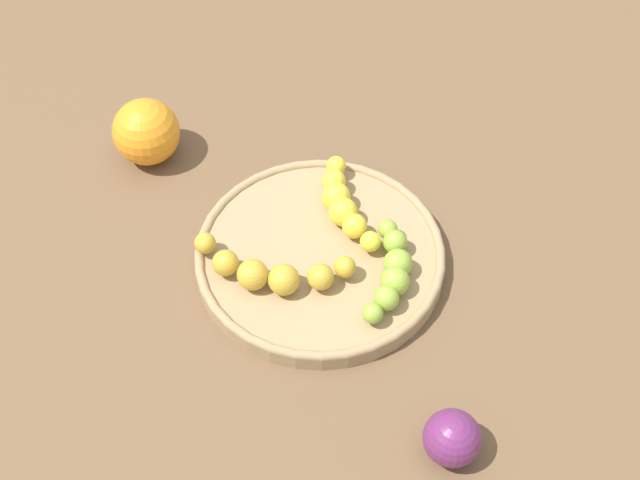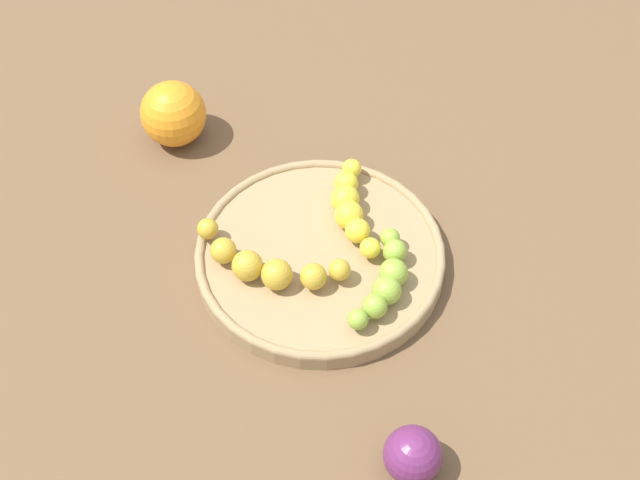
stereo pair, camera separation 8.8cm
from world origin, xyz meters
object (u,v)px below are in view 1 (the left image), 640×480
(banana_spotted, at_px, (270,271))
(fruit_bowl, at_px, (320,255))
(plum_purple, at_px, (452,438))
(banana_yellow, at_px, (343,203))
(banana_green, at_px, (392,271))
(orange_fruit, at_px, (146,132))

(banana_spotted, bearing_deg, fruit_bowl, 137.62)
(fruit_bowl, bearing_deg, plum_purple, 117.80)
(banana_yellow, relative_size, banana_green, 1.00)
(plum_purple, bearing_deg, banana_green, -76.72)
(banana_spotted, xyz_separation_m, plum_purple, (-0.16, 0.18, -0.01))
(banana_green, xyz_separation_m, orange_fruit, (0.26, -0.20, 0.00))
(fruit_bowl, height_order, banana_yellow, banana_yellow)
(banana_green, relative_size, orange_fruit, 1.63)
(banana_green, bearing_deg, banana_yellow, 128.50)
(banana_green, bearing_deg, banana_spotted, -169.14)
(fruit_bowl, distance_m, orange_fruit, 0.25)
(banana_yellow, height_order, banana_spotted, same)
(orange_fruit, bearing_deg, plum_purple, 129.47)
(banana_spotted, distance_m, banana_green, 0.12)
(banana_yellow, relative_size, banana_spotted, 0.76)
(banana_yellow, bearing_deg, banana_spotted, 32.02)
(plum_purple, bearing_deg, banana_spotted, -47.43)
(banana_green, bearing_deg, plum_purple, -65.31)
(fruit_bowl, height_order, banana_green, banana_green)
(orange_fruit, xyz_separation_m, plum_purple, (-0.31, 0.37, -0.01))
(banana_yellow, height_order, plum_purple, plum_purple)
(banana_spotted, bearing_deg, banana_green, 101.19)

